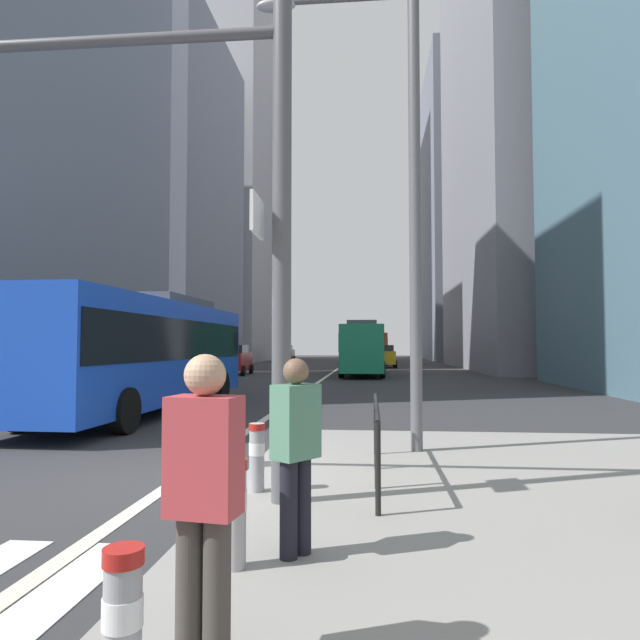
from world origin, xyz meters
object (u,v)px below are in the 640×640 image
object	(u,v)px
car_receding_far	(384,356)
traffic_signal_gantry	(124,160)
city_bus_blue_oncoming	(144,348)
bollard_front	(122,622)
car_oncoming_far	(234,359)
bollard_right	(257,453)
pedestrian_walking	(204,494)
car_oncoming_mid	(285,353)
pedestrian_waiting	(296,446)
street_lamp_post	(414,147)
city_bus_red_receding	(362,347)
city_bus_red_distant	(374,346)
car_receding_near	(367,356)
bollard_left	(235,507)

from	to	relation	value
car_receding_far	traffic_signal_gantry	xyz separation A→B (m)	(-4.03, -42.26, 3.10)
city_bus_blue_oncoming	bollard_front	bearing A→B (deg)	-67.52
car_oncoming_far	bollard_right	bearing A→B (deg)	-75.37
traffic_signal_gantry	pedestrian_walking	bearing A→B (deg)	-58.40
city_bus_blue_oncoming	car_oncoming_mid	world-z (taller)	city_bus_blue_oncoming
traffic_signal_gantry	pedestrian_waiting	xyz separation A→B (m)	(2.27, -1.55, -3.03)
city_bus_blue_oncoming	street_lamp_post	bearing A→B (deg)	-38.86
city_bus_red_receding	traffic_signal_gantry	distance (m)	30.13
traffic_signal_gantry	city_bus_blue_oncoming	bearing A→B (deg)	111.25
city_bus_red_receding	car_oncoming_far	distance (m)	8.43
city_bus_red_distant	street_lamp_post	xyz separation A→B (m)	(0.44, -48.51, 3.45)
city_bus_red_receding	car_oncoming_far	size ratio (longest dim) A/B	2.67
city_bus_blue_oncoming	street_lamp_post	size ratio (longest dim) A/B	1.40
car_receding_far	pedestrian_waiting	bearing A→B (deg)	-92.31
car_receding_near	bollard_left	world-z (taller)	car_receding_near
city_bus_blue_oncoming	car_oncoming_mid	distance (m)	49.46
car_oncoming_far	traffic_signal_gantry	size ratio (longest dim) A/B	0.71
car_receding_far	pedestrian_waiting	size ratio (longest dim) A/B	2.54
city_bus_red_receding	bollard_front	xyz separation A→B (m)	(-0.60, -33.59, -1.25)
pedestrian_walking	car_receding_far	bearing A→B (deg)	87.44
city_bus_red_receding	street_lamp_post	xyz separation A→B (m)	(1.33, -26.75, 3.45)
street_lamp_post	bollard_left	size ratio (longest dim) A/B	9.43
car_receding_near	pedestrian_walking	world-z (taller)	car_receding_near
bollard_front	pedestrian_walking	world-z (taller)	pedestrian_walking
city_bus_red_distant	pedestrian_waiting	xyz separation A→B (m)	(-0.94, -53.28, -0.78)
car_oncoming_far	pedestrian_walking	size ratio (longest dim) A/B	2.49
car_oncoming_mid	bollard_front	size ratio (longest dim) A/B	5.72
city_bus_red_receding	car_receding_near	world-z (taller)	city_bus_red_receding
traffic_signal_gantry	pedestrian_walking	world-z (taller)	traffic_signal_gantry
traffic_signal_gantry	bollard_right	xyz separation A→B (m)	(1.53, 0.44, -3.49)
car_receding_far	pedestrian_walking	xyz separation A→B (m)	(-2.03, -45.51, 0.11)
city_bus_blue_oncoming	car_receding_far	world-z (taller)	city_bus_blue_oncoming
car_receding_far	city_bus_red_distant	bearing A→B (deg)	94.98
city_bus_red_distant	car_receding_near	world-z (taller)	city_bus_red_distant
traffic_signal_gantry	bollard_right	bearing A→B (deg)	15.93
city_bus_red_receding	bollard_right	xyz separation A→B (m)	(-0.80, -29.52, -1.23)
city_bus_blue_oncoming	pedestrian_waiting	distance (m)	12.01
city_bus_blue_oncoming	pedestrian_walking	world-z (taller)	city_bus_blue_oncoming
car_receding_far	bollard_front	world-z (taller)	car_receding_far
traffic_signal_gantry	car_receding_near	bearing A→B (deg)	86.39
street_lamp_post	bollard_front	distance (m)	8.52
pedestrian_walking	car_oncoming_mid	bearing A→B (deg)	98.50
car_receding_far	bollard_left	size ratio (longest dim) A/B	4.92
car_oncoming_mid	car_oncoming_far	xyz separation A→B (m)	(1.14, -28.82, -0.00)
car_oncoming_mid	car_oncoming_far	size ratio (longest dim) A/B	1.06
car_receding_far	bollard_front	size ratio (longest dim) A/B	5.29
bollard_left	pedestrian_walking	distance (m)	1.49
city_bus_blue_oncoming	traffic_signal_gantry	size ratio (longest dim) A/B	1.87
city_bus_red_receding	bollard_right	world-z (taller)	city_bus_red_receding
bollard_left	street_lamp_post	bearing A→B (deg)	70.14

